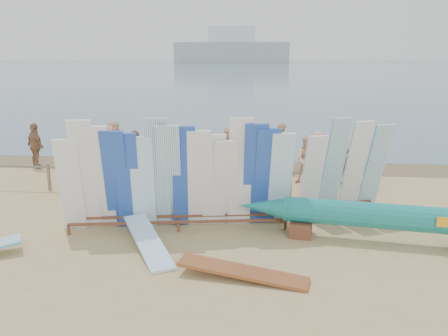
# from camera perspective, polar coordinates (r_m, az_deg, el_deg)

# --- Properties ---
(ground) EXTENTS (160.00, 160.00, 0.00)m
(ground) POSITION_cam_1_polar(r_m,az_deg,el_deg) (12.90, -9.67, -6.90)
(ground) COLOR tan
(ground) RESTS_ON ground
(ocean) EXTENTS (320.00, 240.00, 0.02)m
(ocean) POSITION_cam_1_polar(r_m,az_deg,el_deg) (139.74, 4.21, 11.96)
(ocean) COLOR #426376
(ocean) RESTS_ON ground
(wet_sand_strip) EXTENTS (40.00, 2.60, 0.01)m
(wet_sand_strip) POSITION_cam_1_polar(r_m,az_deg,el_deg) (19.64, -4.28, 0.48)
(wet_sand_strip) COLOR brown
(wet_sand_strip) RESTS_ON ground
(distant_ship) EXTENTS (45.00, 8.00, 14.00)m
(distant_ship) POSITION_cam_1_polar(r_m,az_deg,el_deg) (192.24, 0.94, 14.09)
(distant_ship) COLOR #999EA3
(distant_ship) RESTS_ON ocean
(fence) EXTENTS (12.08, 0.08, 0.90)m
(fence) POSITION_cam_1_polar(r_m,az_deg,el_deg) (15.49, -6.92, -0.82)
(fence) COLOR #706654
(fence) RESTS_ON ground
(main_surfboard_rack) EXTENTS (5.99, 1.66, 2.99)m
(main_surfboard_rack) POSITION_cam_1_polar(r_m,az_deg,el_deg) (12.19, -5.61, -1.41)
(main_surfboard_rack) COLOR brown
(main_surfboard_rack) RESTS_ON ground
(side_surfboard_rack) EXTENTS (2.61, 1.58, 2.85)m
(side_surfboard_rack) POSITION_cam_1_polar(r_m,az_deg,el_deg) (13.60, 14.32, -0.35)
(side_surfboard_rack) COLOR brown
(side_surfboard_rack) RESTS_ON ground
(outrigger_canoe) EXTENTS (7.04, 1.61, 1.00)m
(outrigger_canoe) POSITION_cam_1_polar(r_m,az_deg,el_deg) (12.07, 18.46, -5.69)
(outrigger_canoe) COLOR brown
(outrigger_canoe) RESTS_ON ground
(vendor_table) EXTENTS (0.94, 0.79, 1.07)m
(vendor_table) POSITION_cam_1_polar(r_m,az_deg,el_deg) (13.50, -0.23, -4.15)
(vendor_table) COLOR brown
(vendor_table) RESTS_ON ground
(flat_board_c) EXTENTS (2.75, 1.03, 0.29)m
(flat_board_c) POSITION_cam_1_polar(r_m,az_deg,el_deg) (10.00, 2.27, -13.09)
(flat_board_c) COLOR brown
(flat_board_c) RESTS_ON ground
(flat_board_a) EXTENTS (1.79, 2.62, 0.41)m
(flat_board_a) POSITION_cam_1_polar(r_m,az_deg,el_deg) (11.46, -9.11, -9.60)
(flat_board_a) COLOR #9ACDF6
(flat_board_a) RESTS_ON ground
(beach_chair_left) EXTENTS (0.71, 0.72, 0.86)m
(beach_chair_left) POSITION_cam_1_polar(r_m,az_deg,el_deg) (15.99, -5.97, -1.74)
(beach_chair_left) COLOR #AE1812
(beach_chair_left) RESTS_ON ground
(beach_chair_right) EXTENTS (0.78, 0.79, 0.88)m
(beach_chair_right) POSITION_cam_1_polar(r_m,az_deg,el_deg) (16.27, -0.75, -1.37)
(beach_chair_right) COLOR #AE1812
(beach_chair_right) RESTS_ON ground
(stroller) EXTENTS (0.72, 0.86, 1.01)m
(stroller) POSITION_cam_1_polar(r_m,az_deg,el_deg) (16.46, 0.79, -0.65)
(stroller) COLOR #AE1812
(stroller) RESTS_ON ground
(beachgoer_1) EXTENTS (0.68, 0.66, 1.68)m
(beachgoer_1) POSITION_cam_1_polar(r_m,az_deg,el_deg) (18.38, -14.46, 1.84)
(beachgoer_1) COLOR #8C6042
(beachgoer_1) RESTS_ON ground
(beachgoer_5) EXTENTS (1.68, 1.07, 1.73)m
(beachgoer_5) POSITION_cam_1_polar(r_m,az_deg,el_deg) (18.30, 0.62, 2.30)
(beachgoer_5) COLOR beige
(beachgoer_5) RESTS_ON ground
(beachgoer_6) EXTENTS (0.99, 0.92, 1.88)m
(beachgoer_6) POSITION_cam_1_polar(r_m,az_deg,el_deg) (15.78, -1.96, 0.70)
(beachgoer_6) COLOR tan
(beachgoer_6) RESTS_ON ground
(beachgoer_2) EXTENTS (1.01, 0.83, 1.88)m
(beachgoer_2) POSITION_cam_1_polar(r_m,az_deg,el_deg) (17.06, -15.77, 1.18)
(beachgoer_2) COLOR beige
(beachgoer_2) RESTS_ON ground
(beachgoer_11) EXTENTS (1.41, 1.78, 1.88)m
(beachgoer_11) POSITION_cam_1_polar(r_m,az_deg,el_deg) (19.35, -13.11, 2.81)
(beachgoer_11) COLOR beige
(beachgoer_11) RESTS_ON ground
(beachgoer_10) EXTENTS (1.08, 0.71, 1.70)m
(beachgoer_10) POSITION_cam_1_polar(r_m,az_deg,el_deg) (16.78, 13.96, 0.77)
(beachgoer_10) COLOR #8C6042
(beachgoer_10) RESTS_ON ground
(beachgoer_4) EXTENTS (1.03, 1.14, 1.84)m
(beachgoer_4) POSITION_cam_1_polar(r_m,az_deg,el_deg) (17.06, -10.57, 1.41)
(beachgoer_4) COLOR #8C6042
(beachgoer_4) RESTS_ON ground
(beachgoer_extra_0) EXTENTS (0.73, 1.24, 1.80)m
(beachgoer_extra_0) POSITION_cam_1_polar(r_m,az_deg,el_deg) (17.07, 15.64, 1.06)
(beachgoer_extra_0) COLOR tan
(beachgoer_extra_0) RESTS_ON ground
(beachgoer_7) EXTENTS (0.75, 0.75, 1.88)m
(beachgoer_7) POSITION_cam_1_polar(r_m,az_deg,el_deg) (18.35, 6.94, 2.47)
(beachgoer_7) COLOR #8C6042
(beachgoer_7) RESTS_ON ground
(beachgoer_0) EXTENTS (0.83, 0.56, 1.56)m
(beachgoer_0) POSITION_cam_1_polar(r_m,az_deg,el_deg) (18.88, -17.77, 1.73)
(beachgoer_0) COLOR tan
(beachgoer_0) RESTS_ON ground
(beachgoer_3) EXTENTS (0.93, 1.28, 1.83)m
(beachgoer_3) POSITION_cam_1_polar(r_m,az_deg,el_deg) (18.01, -4.55, 2.24)
(beachgoer_3) COLOR tan
(beachgoer_3) RESTS_ON ground
(beachgoer_8) EXTENTS (0.85, 0.47, 1.68)m
(beachgoer_8) POSITION_cam_1_polar(r_m,az_deg,el_deg) (16.78, 10.00, 0.94)
(beachgoer_8) COLOR beige
(beachgoer_8) RESTS_ON ground
(beachgoer_9) EXTENTS (0.92, 1.05, 1.55)m
(beachgoer_9) POSITION_cam_1_polar(r_m,az_deg,el_deg) (18.68, 11.20, 1.99)
(beachgoer_9) COLOR tan
(beachgoer_9) RESTS_ON ground
(beachgoer_extra_1) EXTENTS (1.13, 0.99, 1.81)m
(beachgoer_extra_1) POSITION_cam_1_polar(r_m,az_deg,el_deg) (20.14, -21.73, 2.50)
(beachgoer_extra_1) COLOR #8C6042
(beachgoer_extra_1) RESTS_ON ground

